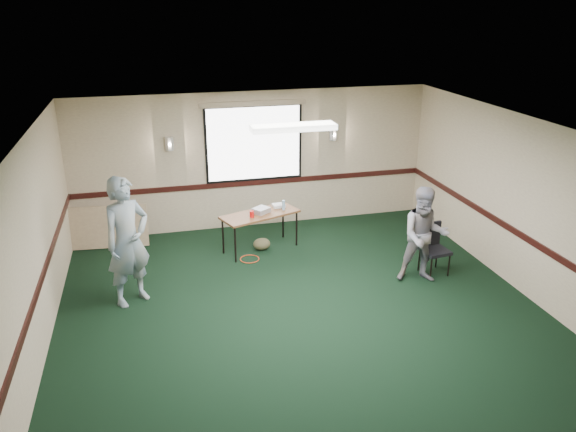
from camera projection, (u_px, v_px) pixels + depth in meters
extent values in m
plane|color=black|center=(311.00, 328.00, 7.86)|extent=(8.00, 8.00, 0.00)
plane|color=tan|center=(254.00, 161.00, 10.98)|extent=(7.00, 0.00, 7.00)
plane|color=tan|center=(26.00, 270.00, 6.57)|extent=(0.00, 8.00, 8.00)
plane|color=tan|center=(542.00, 216.00, 8.17)|extent=(0.00, 8.00, 8.00)
plane|color=white|center=(314.00, 139.00, 6.88)|extent=(8.00, 8.00, 0.00)
cube|color=black|center=(255.00, 183.00, 11.13)|extent=(7.00, 0.03, 0.10)
cube|color=black|center=(34.00, 303.00, 6.73)|extent=(0.03, 8.00, 0.10)
cube|color=black|center=(537.00, 245.00, 8.33)|extent=(0.03, 8.00, 0.10)
cube|color=black|center=(254.00, 143.00, 10.83)|extent=(1.90, 0.01, 1.50)
cube|color=white|center=(254.00, 143.00, 10.83)|extent=(1.80, 0.02, 1.40)
cube|color=tan|center=(253.00, 103.00, 10.55)|extent=(2.05, 0.08, 0.10)
cylinder|color=silver|center=(169.00, 144.00, 10.40)|extent=(0.16, 0.16, 0.25)
cylinder|color=silver|center=(333.00, 134.00, 11.13)|extent=(0.16, 0.16, 0.25)
cube|color=white|center=(293.00, 127.00, 7.81)|extent=(1.20, 0.32, 0.08)
cube|color=#513117|center=(260.00, 214.00, 10.09)|extent=(1.52, 1.01, 0.04)
cylinder|color=black|center=(235.00, 245.00, 9.71)|extent=(0.03, 0.03, 0.67)
cylinder|color=black|center=(297.00, 229.00, 10.39)|extent=(0.03, 0.03, 0.67)
cylinder|color=black|center=(223.00, 236.00, 10.05)|extent=(0.03, 0.03, 0.67)
cylinder|color=black|center=(283.00, 221.00, 10.74)|extent=(0.03, 0.03, 0.67)
cube|color=#9C9DA5|center=(261.00, 210.00, 10.10)|extent=(0.36, 0.35, 0.09)
cube|color=silver|center=(279.00, 205.00, 10.39)|extent=(0.24, 0.20, 0.06)
cylinder|color=red|center=(252.00, 214.00, 9.89)|extent=(0.08, 0.08, 0.12)
cylinder|color=#83B3D6|center=(284.00, 205.00, 10.23)|extent=(0.05, 0.05, 0.18)
ellipsoid|color=#4E4B2C|center=(262.00, 244.00, 10.28)|extent=(0.34, 0.27, 0.22)
torus|color=#B53A16|center=(250.00, 259.00, 9.93)|extent=(0.36, 0.36, 0.02)
cube|color=#A38164|center=(105.00, 227.00, 10.31)|extent=(1.54, 0.36, 0.78)
cube|color=black|center=(435.00, 251.00, 9.28)|extent=(0.46, 0.46, 0.05)
cube|color=black|center=(429.00, 234.00, 9.38)|extent=(0.41, 0.09, 0.41)
cylinder|color=black|center=(431.00, 269.00, 9.15)|extent=(0.03, 0.03, 0.38)
cylinder|color=black|center=(449.00, 266.00, 9.27)|extent=(0.03, 0.03, 0.38)
cylinder|color=black|center=(419.00, 260.00, 9.46)|extent=(0.03, 0.03, 0.38)
cylinder|color=black|center=(437.00, 257.00, 9.57)|extent=(0.03, 0.03, 0.38)
imported|color=#456A98|center=(128.00, 242.00, 8.22)|extent=(0.86, 0.79, 1.98)
imported|color=#7888BC|center=(424.00, 235.00, 8.92)|extent=(0.91, 0.79, 1.59)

